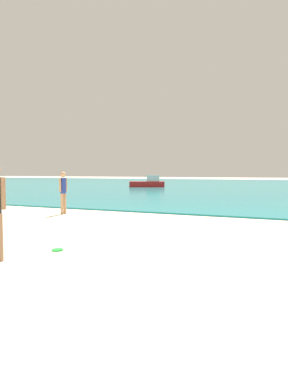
% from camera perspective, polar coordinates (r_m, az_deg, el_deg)
% --- Properties ---
extents(water, '(160.00, 60.00, 0.06)m').
position_cam_1_polar(water, '(41.81, 19.53, 1.12)').
color(water, teal).
rests_on(water, ground).
extents(frisbee, '(0.23, 0.23, 0.03)m').
position_cam_1_polar(frisbee, '(6.99, -14.77, -9.69)').
color(frisbee, green).
rests_on(frisbee, ground).
extents(person_distant, '(0.21, 0.36, 1.61)m').
position_cam_1_polar(person_distant, '(12.80, -13.84, 0.33)').
color(person_distant, tan).
rests_on(person_distant, ground).
extents(boat_far, '(3.75, 2.50, 1.22)m').
position_cam_1_polar(boat_far, '(34.01, 0.73, 1.59)').
color(boat_far, red).
rests_on(boat_far, water).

